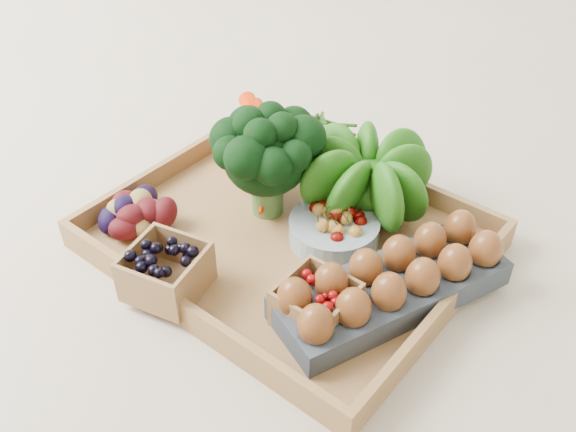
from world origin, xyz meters
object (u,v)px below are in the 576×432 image
Objects in this scene: broccoli at (267,177)px; cherry_bowl at (334,230)px; tray at (288,242)px; egg_carton at (391,290)px.

broccoli is 0.14m from cherry_bowl.
broccoli is at bearing 154.61° from tray.
tray is at bearing -25.39° from broccoli.
tray is 3.17× the size of broccoli.
broccoli is 0.51× the size of egg_carton.
cherry_bowl is at bearing 4.51° from broccoli.
egg_carton is (0.20, -0.01, 0.03)m from tray.
broccoli is 0.27m from egg_carton.
broccoli reaches higher than egg_carton.
broccoli is at bearing -168.55° from egg_carton.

